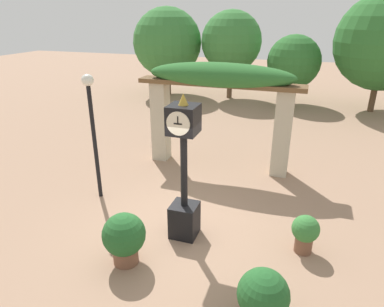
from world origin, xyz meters
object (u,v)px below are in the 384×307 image
Objects in this scene: potted_plant_near_right at (263,296)px; potted_plant_far_left at (305,232)px; potted_plant_near_left at (124,237)px; lamp_post at (92,118)px; pedestal_clock at (184,176)px.

potted_plant_far_left is at bearing 74.27° from potted_plant_near_right.
potted_plant_near_right is at bearing -12.02° from potted_plant_near_left.
lamp_post is at bearing 172.61° from potted_plant_far_left.
potted_plant_far_left is (2.43, 0.22, -0.93)m from pedestal_clock.
potted_plant_far_left is at bearing -7.39° from lamp_post.
lamp_post reaches higher than potted_plant_near_right.
potted_plant_near_right reaches higher than potted_plant_far_left.
pedestal_clock reaches higher than potted_plant_far_left.
potted_plant_near_right is at bearing -30.17° from lamp_post.
lamp_post is at bearing 149.83° from potted_plant_near_right.
potted_plant_near_right is at bearing -105.73° from potted_plant_far_left.
pedestal_clock reaches higher than potted_plant_near_left.
potted_plant_near_left is 3.48m from potted_plant_far_left.
potted_plant_near_left reaches higher than potted_plant_near_right.
potted_plant_near_left is (-0.76, -1.18, -0.81)m from pedestal_clock.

